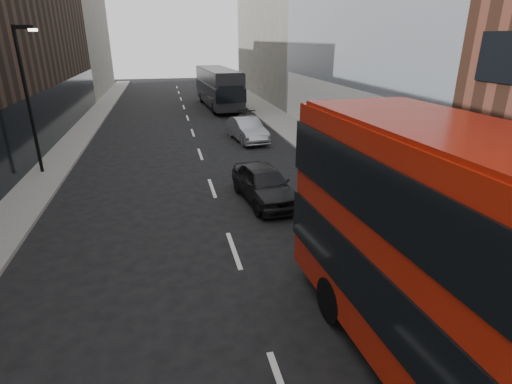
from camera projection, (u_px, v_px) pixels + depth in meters
sidewalk_right at (293, 130)px, 30.23m from camera, size 3.00×80.00×0.15m
sidewalk_left at (75, 141)px, 27.05m from camera, size 2.00×80.00×0.15m
building_victorian at (278, 9)px, 44.85m from camera, size 6.50×24.00×21.00m
building_left_mid at (20, 32)px, 28.37m from camera, size 5.00×24.00×14.00m
building_left_far at (78, 39)px, 48.56m from camera, size 5.00×20.00×13.00m
street_lamp at (28, 92)px, 19.15m from camera, size 1.06×0.22×7.00m
grey_bus at (218, 87)px, 39.71m from camera, size 3.43×11.82×3.77m
car_a at (264, 183)px, 17.02m from camera, size 2.39×4.81×1.58m
car_b at (247, 129)px, 27.07m from camera, size 2.22×4.92×1.57m
car_c at (249, 122)px, 30.09m from camera, size 2.10×4.44×1.25m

